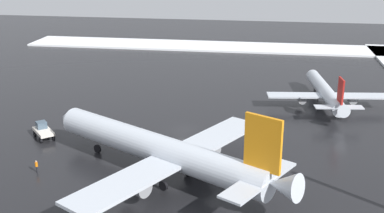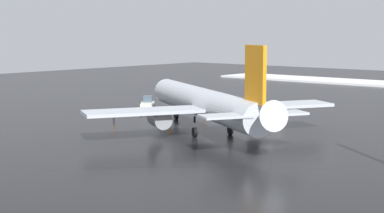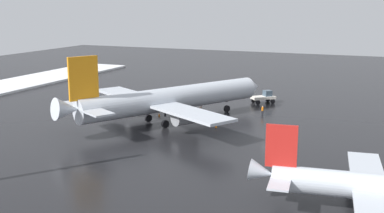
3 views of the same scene
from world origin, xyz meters
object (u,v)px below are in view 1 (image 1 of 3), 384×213
object	(u,v)px
airplane_distant_tail	(162,150)
traffic_cone_near_nose	(174,150)
airplane_parked_starboard	(325,92)
pushback_tug	(43,130)
ground_crew_beside_wing	(36,166)
ground_crew_mid_apron	(112,130)
traffic_cone_mid_line	(130,186)

from	to	relation	value
airplane_distant_tail	traffic_cone_near_nose	world-z (taller)	airplane_distant_tail
airplane_parked_starboard	pushback_tug	world-z (taller)	airplane_parked_starboard
pushback_tug	traffic_cone_near_nose	distance (m)	21.60
airplane_parked_starboard	ground_crew_beside_wing	bearing A→B (deg)	123.32
airplane_parked_starboard	ground_crew_mid_apron	world-z (taller)	airplane_parked_starboard
ground_crew_mid_apron	traffic_cone_mid_line	world-z (taller)	ground_crew_mid_apron
ground_crew_beside_wing	traffic_cone_near_nose	world-z (taller)	ground_crew_beside_wing
ground_crew_beside_wing	pushback_tug	bearing A→B (deg)	-101.61
ground_crew_beside_wing	traffic_cone_near_nose	bearing A→B (deg)	176.02
pushback_tug	ground_crew_beside_wing	size ratio (longest dim) A/B	2.86
airplane_distant_tail	ground_crew_mid_apron	xyz separation A→B (m)	(12.85, 11.03, -2.96)
traffic_cone_near_nose	ground_crew_mid_apron	bearing A→B (deg)	67.28
airplane_distant_tail	pushback_tug	xyz separation A→B (m)	(10.43, 21.50, -2.64)
traffic_cone_near_nose	traffic_cone_mid_line	xyz separation A→B (m)	(-11.72, 3.34, 0.00)
ground_crew_mid_apron	traffic_cone_near_nose	size ratio (longest dim) A/B	3.11
airplane_distant_tail	ground_crew_beside_wing	distance (m)	17.27
ground_crew_beside_wing	traffic_cone_mid_line	distance (m)	13.82
ground_crew_beside_wing	ground_crew_mid_apron	bearing A→B (deg)	-145.98
pushback_tug	traffic_cone_mid_line	size ratio (longest dim) A/B	8.88
pushback_tug	traffic_cone_mid_line	xyz separation A→B (m)	(-13.91, -18.13, -1.01)
ground_crew_mid_apron	traffic_cone_near_nose	world-z (taller)	ground_crew_mid_apron
airplane_distant_tail	traffic_cone_mid_line	xyz separation A→B (m)	(-3.48, 3.37, -3.65)
ground_crew_beside_wing	airplane_parked_starboard	bearing A→B (deg)	-172.41
airplane_parked_starboard	traffic_cone_mid_line	xyz separation A→B (m)	(-37.42, 27.40, -2.36)
ground_crew_mid_apron	ground_crew_beside_wing	bearing A→B (deg)	-132.76
pushback_tug	traffic_cone_mid_line	world-z (taller)	pushback_tug
traffic_cone_mid_line	ground_crew_beside_wing	bearing A→B (deg)	80.26
airplane_distant_tail	airplane_parked_starboard	bearing A→B (deg)	-95.88
airplane_parked_starboard	ground_crew_mid_apron	xyz separation A→B (m)	(-21.10, 35.06, -1.66)
airplane_parked_starboard	ground_crew_mid_apron	size ratio (longest dim) A/B	15.68
airplane_parked_starboard	traffic_cone_mid_line	bearing A→B (deg)	136.56
pushback_tug	ground_crew_beside_wing	xyz separation A→B (m)	(-11.57, -4.52, -0.31)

